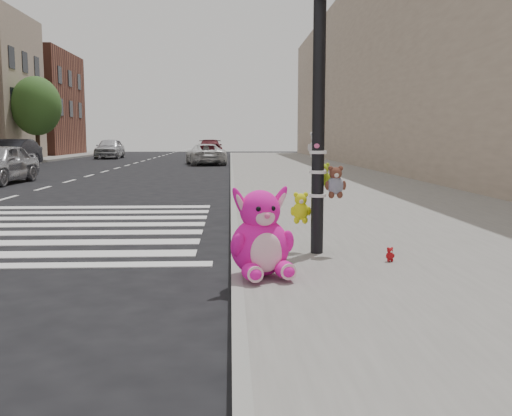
{
  "coord_description": "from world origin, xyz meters",
  "views": [
    {
      "loc": [
        1.49,
        -5.42,
        1.63
      ],
      "look_at": [
        1.8,
        1.64,
        0.75
      ],
      "focal_mm": 40.0,
      "sensor_mm": 36.0,
      "label": 1
    }
  ],
  "objects_px": {
    "signal_pole": "(319,125)",
    "red_teddy": "(390,254)",
    "car_white_near": "(205,154)",
    "car_dark_far": "(11,154)",
    "pink_bunny": "(261,239)"
  },
  "relations": [
    {
      "from": "signal_pole",
      "to": "red_teddy",
      "type": "distance_m",
      "value": 1.84
    },
    {
      "from": "red_teddy",
      "to": "car_white_near",
      "type": "height_order",
      "value": "car_white_near"
    },
    {
      "from": "red_teddy",
      "to": "pink_bunny",
      "type": "bearing_deg",
      "value": -173.46
    },
    {
      "from": "pink_bunny",
      "to": "car_white_near",
      "type": "relative_size",
      "value": 0.22
    },
    {
      "from": "car_white_near",
      "to": "pink_bunny",
      "type": "bearing_deg",
      "value": 84.35
    },
    {
      "from": "signal_pole",
      "to": "car_white_near",
      "type": "bearing_deg",
      "value": 95.53
    },
    {
      "from": "car_white_near",
      "to": "car_dark_far",
      "type": "bearing_deg",
      "value": 13.52
    },
    {
      "from": "red_teddy",
      "to": "car_white_near",
      "type": "relative_size",
      "value": 0.04
    },
    {
      "from": "pink_bunny",
      "to": "car_dark_far",
      "type": "height_order",
      "value": "car_dark_far"
    },
    {
      "from": "signal_pole",
      "to": "red_teddy",
      "type": "height_order",
      "value": "signal_pole"
    },
    {
      "from": "red_teddy",
      "to": "car_dark_far",
      "type": "height_order",
      "value": "car_dark_far"
    },
    {
      "from": "car_dark_far",
      "to": "pink_bunny",
      "type": "bearing_deg",
      "value": -63.0
    },
    {
      "from": "signal_pole",
      "to": "car_white_near",
      "type": "distance_m",
      "value": 27.07
    },
    {
      "from": "signal_pole",
      "to": "pink_bunny",
      "type": "relative_size",
      "value": 4.03
    },
    {
      "from": "signal_pole",
      "to": "red_teddy",
      "type": "relative_size",
      "value": 22.57
    }
  ]
}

